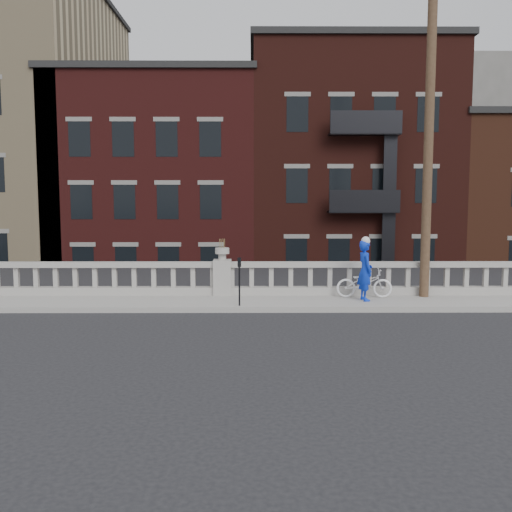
{
  "coord_description": "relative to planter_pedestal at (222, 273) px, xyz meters",
  "views": [
    {
      "loc": [
        0.94,
        -13.62,
        3.2
      ],
      "look_at": [
        1.04,
        3.2,
        1.44
      ],
      "focal_mm": 40.0,
      "sensor_mm": 36.0,
      "label": 1
    }
  ],
  "objects": [
    {
      "name": "ground",
      "position": [
        0.0,
        -3.95,
        -0.83
      ],
      "size": [
        120.0,
        120.0,
        0.0
      ],
      "primitive_type": "plane",
      "color": "black",
      "rests_on": "ground"
    },
    {
      "name": "sidewalk",
      "position": [
        0.0,
        -0.95,
        -0.76
      ],
      "size": [
        32.0,
        2.2,
        0.15
      ],
      "primitive_type": "cube",
      "color": "#9C9890",
      "rests_on": "ground"
    },
    {
      "name": "balustrade",
      "position": [
        0.0,
        0.0,
        -0.19
      ],
      "size": [
        28.0,
        0.34,
        1.03
      ],
      "color": "#9C9890",
      "rests_on": "sidewalk"
    },
    {
      "name": "planter_pedestal",
      "position": [
        0.0,
        0.0,
        0.0
      ],
      "size": [
        0.55,
        0.55,
        1.76
      ],
      "color": "#9C9890",
      "rests_on": "sidewalk"
    },
    {
      "name": "lower_level",
      "position": [
        0.56,
        19.09,
        1.8
      ],
      "size": [
        80.0,
        44.0,
        20.8
      ],
      "color": "#605E59",
      "rests_on": "ground"
    },
    {
      "name": "utility_pole",
      "position": [
        6.2,
        -0.35,
        4.41
      ],
      "size": [
        1.6,
        0.28,
        10.0
      ],
      "color": "#422D1E",
      "rests_on": "sidewalk"
    },
    {
      "name": "parking_meter_d",
      "position": [
        0.57,
        -1.8,
        0.17
      ],
      "size": [
        0.1,
        0.09,
        1.36
      ],
      "color": "black",
      "rests_on": "sidewalk"
    },
    {
      "name": "bicycle",
      "position": [
        4.33,
        -0.48,
        -0.24
      ],
      "size": [
        1.7,
        0.68,
        0.88
      ],
      "primitive_type": "imported",
      "rotation": [
        0.0,
        0.0,
        1.51
      ],
      "color": "white",
      "rests_on": "sidewalk"
    },
    {
      "name": "cyclist",
      "position": [
        4.25,
        -0.99,
        0.21
      ],
      "size": [
        0.53,
        0.71,
        1.78
      ],
      "primitive_type": "imported",
      "rotation": [
        0.0,
        0.0,
        1.74
      ],
      "color": "#0D2EC5",
      "rests_on": "sidewalk"
    }
  ]
}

